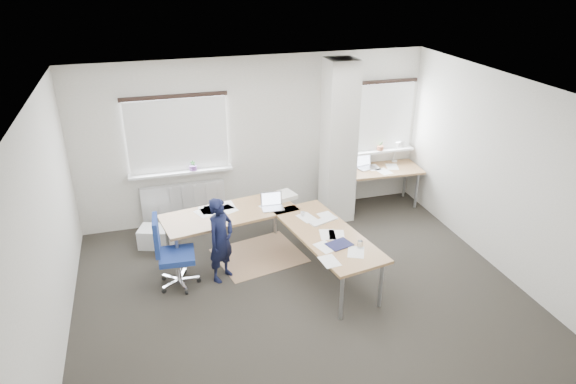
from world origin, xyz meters
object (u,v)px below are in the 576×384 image
object	(u,v)px
desk_main	(279,224)
person	(221,240)
desk_side	(382,171)
task_chair	(175,267)

from	to	relation	value
desk_main	person	world-z (taller)	person
desk_main	desk_side	xyz separation A→B (m)	(2.34, 1.43, -0.01)
desk_main	person	size ratio (longest dim) A/B	2.24
desk_main	person	distance (m)	0.88
task_chair	person	world-z (taller)	person
desk_main	desk_side	size ratio (longest dim) A/B	1.96
desk_main	person	xyz separation A→B (m)	(-0.87, -0.11, -0.06)
task_chair	desk_main	bearing A→B (deg)	8.35
desk_main	desk_side	distance (m)	2.74
desk_main	task_chair	xyz separation A→B (m)	(-1.54, -0.12, -0.39)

